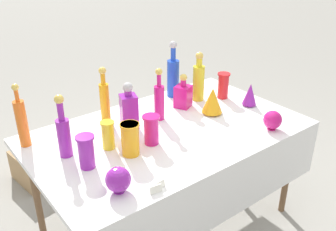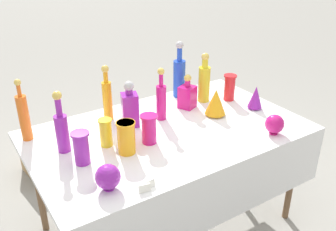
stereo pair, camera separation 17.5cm
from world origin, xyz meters
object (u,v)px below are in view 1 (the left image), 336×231
at_px(slender_vase_3, 86,151).
at_px(tall_bottle_5, 159,99).
at_px(slender_vase_1, 223,85).
at_px(slender_vase_0, 130,138).
at_px(slender_vase_4, 151,129).
at_px(fluted_vase_0, 212,100).
at_px(cardboard_box_behind_right, 141,137).
at_px(fluted_vase_1, 250,94).
at_px(square_decanter_0, 183,95).
at_px(slender_vase_2, 108,134).
at_px(tall_bottle_2, 199,80).
at_px(round_bowl_1, 273,120).
at_px(cardboard_box_behind_left, 48,161).
at_px(tall_bottle_3, 173,75).
at_px(tall_bottle_0, 64,132).
at_px(square_decanter_1, 129,109).
at_px(round_bowl_0, 118,180).
at_px(tall_bottle_1, 22,121).
at_px(tall_bottle_4, 105,99).

bearing_deg(slender_vase_3, tall_bottle_5, 19.26).
bearing_deg(slender_vase_1, tall_bottle_5, 179.64).
height_order(slender_vase_0, slender_vase_1, slender_vase_1).
distance_m(slender_vase_4, fluted_vase_0, 0.57).
distance_m(slender_vase_1, cardboard_box_behind_right, 1.05).
bearing_deg(fluted_vase_1, slender_vase_1, 103.31).
distance_m(square_decanter_0, slender_vase_2, 0.72).
bearing_deg(tall_bottle_2, round_bowl_1, -84.62).
bearing_deg(fluted_vase_1, cardboard_box_behind_left, 133.99).
relative_size(slender_vase_2, slender_vase_4, 0.95).
relative_size(tall_bottle_5, square_decanter_0, 1.44).
xyz_separation_m(tall_bottle_3, slender_vase_3, (-0.95, -0.47, -0.07)).
height_order(tall_bottle_0, square_decanter_1, tall_bottle_0).
height_order(round_bowl_1, cardboard_box_behind_left, round_bowl_1).
xyz_separation_m(tall_bottle_3, round_bowl_0, (-0.92, -0.75, -0.10)).
bearing_deg(slender_vase_3, slender_vase_1, 10.14).
distance_m(square_decanter_0, slender_vase_0, 0.70).
height_order(slender_vase_2, fluted_vase_0, fluted_vase_0).
bearing_deg(square_decanter_1, slender_vase_2, -147.57).
height_order(slender_vase_1, round_bowl_0, slender_vase_1).
xyz_separation_m(tall_bottle_1, round_bowl_0, (0.21, -0.71, -0.09)).
relative_size(tall_bottle_3, slender_vase_4, 2.37).
bearing_deg(square_decanter_0, tall_bottle_2, 9.87).
height_order(tall_bottle_1, square_decanter_0, tall_bottle_1).
relative_size(round_bowl_0, cardboard_box_behind_left, 0.24).
distance_m(fluted_vase_1, cardboard_box_behind_right, 1.22).
bearing_deg(cardboard_box_behind_right, tall_bottle_1, -154.79).
xyz_separation_m(tall_bottle_2, slender_vase_4, (-0.64, -0.31, -0.06)).
distance_m(tall_bottle_4, tall_bottle_5, 0.35).
height_order(tall_bottle_2, square_decanter_0, tall_bottle_2).
xyz_separation_m(tall_bottle_5, round_bowl_1, (0.47, -0.55, -0.08)).
relative_size(tall_bottle_3, tall_bottle_4, 1.13).
bearing_deg(tall_bottle_1, slender_vase_3, -66.75).
distance_m(tall_bottle_5, slender_vase_3, 0.67).
bearing_deg(tall_bottle_2, fluted_vase_0, -108.86).
height_order(slender_vase_4, round_bowl_1, slender_vase_4).
xyz_separation_m(square_decanter_1, slender_vase_3, (-0.42, -0.25, -0.03)).
relative_size(slender_vase_3, round_bowl_1, 1.48).
bearing_deg(cardboard_box_behind_right, slender_vase_0, -125.79).
height_order(slender_vase_0, fluted_vase_1, slender_vase_0).
height_order(tall_bottle_4, fluted_vase_0, tall_bottle_4).
height_order(tall_bottle_4, round_bowl_1, tall_bottle_4).
distance_m(tall_bottle_0, slender_vase_1, 1.26).
distance_m(slender_vase_4, cardboard_box_behind_left, 1.40).
xyz_separation_m(tall_bottle_3, cardboard_box_behind_right, (0.02, 0.50, -0.75)).
xyz_separation_m(slender_vase_1, slender_vase_4, (-0.81, -0.22, -0.01)).
distance_m(slender_vase_3, slender_vase_4, 0.41).
bearing_deg(fluted_vase_0, fluted_vase_1, -13.03).
bearing_deg(slender_vase_1, cardboard_box_behind_left, 138.51).
height_order(tall_bottle_3, slender_vase_3, tall_bottle_3).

